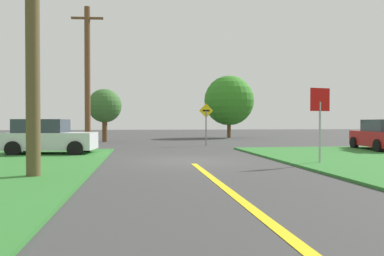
% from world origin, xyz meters
% --- Properties ---
extents(ground_plane, '(120.00, 120.00, 0.00)m').
position_xyz_m(ground_plane, '(0.00, 0.00, 0.00)').
color(ground_plane, '#3D3D3D').
extents(lane_stripe_center, '(0.20, 14.00, 0.01)m').
position_xyz_m(lane_stripe_center, '(0.00, -8.00, 0.01)').
color(lane_stripe_center, yellow).
rests_on(lane_stripe_center, ground).
extents(stop_sign, '(0.79, 0.21, 2.68)m').
position_xyz_m(stop_sign, '(4.35, -1.80, 1.91)').
color(stop_sign, '#9EA0A8').
rests_on(stop_sign, ground).
extents(car_on_crossroad, '(2.43, 4.19, 1.62)m').
position_xyz_m(car_on_crossroad, '(10.38, 3.30, 0.80)').
color(car_on_crossroad, red).
rests_on(car_on_crossroad, ground).
extents(parked_car_near_building, '(4.00, 2.29, 1.62)m').
position_xyz_m(parked_car_near_building, '(-5.98, 3.41, 0.80)').
color(parked_car_near_building, silver).
rests_on(parked_car_near_building, ground).
extents(utility_pole_near, '(1.76, 0.61, 7.99)m').
position_xyz_m(utility_pole_near, '(-4.66, -3.83, 4.08)').
color(utility_pole_near, brown).
rests_on(utility_pole_near, ground).
extents(utility_pole_mid, '(1.80, 0.33, 8.06)m').
position_xyz_m(utility_pole_mid, '(-4.86, 7.74, 4.13)').
color(utility_pole_mid, brown).
rests_on(utility_pole_mid, ground).
extents(direction_sign, '(0.90, 0.12, 2.67)m').
position_xyz_m(direction_sign, '(2.21, 8.83, 1.66)').
color(direction_sign, slate).
rests_on(direction_sign, ground).
extents(oak_tree_left, '(2.55, 2.55, 4.02)m').
position_xyz_m(oak_tree_left, '(-4.56, 14.73, 2.72)').
color(oak_tree_left, brown).
rests_on(oak_tree_left, ground).
extents(pine_tree_center, '(4.74, 4.74, 5.94)m').
position_xyz_m(pine_tree_center, '(6.53, 20.47, 3.56)').
color(pine_tree_center, brown).
rests_on(pine_tree_center, ground).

